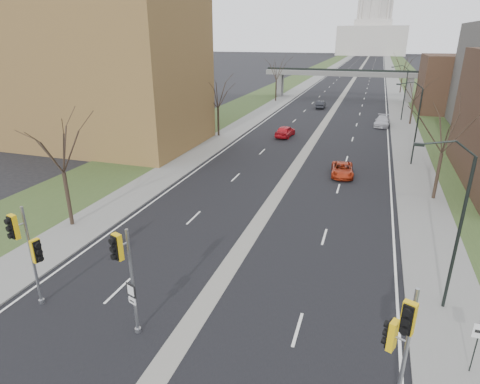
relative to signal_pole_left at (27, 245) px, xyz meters
The scene contains 28 objects.
ground 8.82m from the signal_pole_left, ahead, with size 700.00×700.00×0.00m, color black.
road_surface 150.68m from the signal_pole_left, 86.94° to the left, with size 20.00×600.00×0.01m, color black.
median_strip 150.68m from the signal_pole_left, 86.94° to the left, with size 1.20×600.00×0.02m, color gray.
sidewalk_right 151.80m from the signal_pole_left, 82.41° to the left, with size 4.00×600.00×0.12m, color gray.
sidewalk_left 150.52m from the signal_pole_left, 91.51° to the left, with size 4.00×600.00×0.12m, color gray.
grass_verge_right 152.70m from the signal_pole_left, 80.18° to the left, with size 8.00×600.00×0.10m, color #2E3E1C.
grass_verge_left 150.80m from the signal_pole_left, 93.79° to the left, with size 8.00×600.00×0.10m, color #2E3E1C.
apartment_building 36.10m from the signal_pole_left, 120.56° to the left, with size 25.00×16.00×22.00m, color olive.
commercial_block_far 76.58m from the signal_pole_left, 66.90° to the left, with size 14.00×14.00×10.00m, color #493022.
pedestrian_bridge 80.83m from the signal_pole_left, 84.29° to the left, with size 34.00×3.00×6.45m.
capitol 320.88m from the signal_pole_left, 88.56° to the left, with size 48.00×42.00×55.75m.
streetlight_near 20.36m from the signal_pole_left, 18.66° to the left, with size 2.61×0.20×8.70m.
streetlight_mid 37.74m from the signal_pole_left, 59.60° to the left, with size 2.61×0.20×8.70m.
streetlight_far 61.54m from the signal_pole_left, 71.96° to the left, with size 2.61×0.20×8.70m.
tree_left_a 10.23m from the signal_pole_left, 120.51° to the left, with size 7.20×7.20×9.40m.
tree_left_b 38.83m from the signal_pole_left, 97.36° to the left, with size 6.75×6.75×8.81m.
tree_left_c 72.68m from the signal_pole_left, 93.92° to the left, with size 7.65×7.65×9.99m.
tree_right_a 30.90m from the signal_pole_left, 46.83° to the left, with size 7.20×7.20×9.40m.
tree_right_b 59.32m from the signal_pole_left, 69.22° to the left, with size 6.30×6.30×8.22m.
tree_right_c 97.78m from the signal_pole_left, 77.57° to the left, with size 7.65×7.65×9.99m.
signal_pole_left is the anchor object (origin of this frame).
signal_pole_median 5.77m from the signal_pole_left, ahead, with size 0.76×0.91×5.43m.
signal_pole_right 17.09m from the signal_pole_left, ahead, with size 0.91×1.24×5.43m.
speed_limit_sign 20.49m from the signal_pole_left, ahead, with size 0.51×0.06×2.39m.
car_left_near 41.27m from the signal_pole_left, 84.45° to the left, with size 1.87×4.65×1.58m, color red.
car_left_far 66.87m from the signal_pole_left, 85.31° to the left, with size 1.50×4.29×1.41m, color black.
car_right_near 29.58m from the signal_pole_left, 63.78° to the left, with size 2.10×4.56×1.27m, color #AC2D12.
car_right_mid 55.41m from the signal_pole_left, 72.32° to the left, with size 2.15×5.30×1.54m, color #B9B8C1.
Camera 1 is at (7.24, -13.54, 13.10)m, focal length 30.00 mm.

